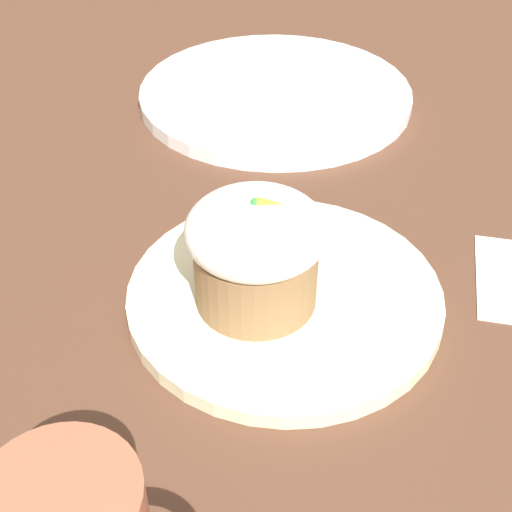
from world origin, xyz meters
The scene contains 5 objects.
ground_plane centered at (0.00, 0.00, 0.00)m, with size 4.00×4.00×0.00m, color #513323.
dessert_plate centered at (0.00, 0.00, 0.01)m, with size 0.23×0.23×0.01m.
carrot_cake centered at (-0.02, -0.01, 0.06)m, with size 0.10×0.10×0.09m.
spoon centered at (0.01, 0.00, 0.02)m, with size 0.09×0.11×0.01m.
side_plate centered at (-0.01, 0.32, 0.01)m, with size 0.29×0.29×0.01m.
Camera 1 is at (-0.01, -0.39, 0.36)m, focal length 50.00 mm.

